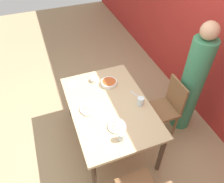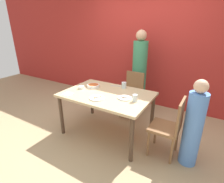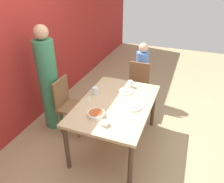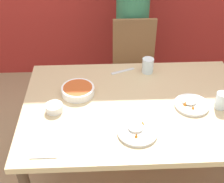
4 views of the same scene
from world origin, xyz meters
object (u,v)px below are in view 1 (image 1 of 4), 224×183
at_px(person_adult, 192,84).
at_px(chair_adult_spot, 167,106).
at_px(plate_rice_adult, 90,108).
at_px(glass_water_tall, 121,136).
at_px(bowl_curry, 109,83).

bearing_deg(person_adult, chair_adult_spot, -90.00).
distance_m(plate_rice_adult, glass_water_tall, 0.58).
relative_size(person_adult, glass_water_tall, 16.04).
relative_size(person_adult, plate_rice_adult, 7.40).
distance_m(chair_adult_spot, glass_water_tall, 1.03).
bearing_deg(bowl_curry, glass_water_tall, -11.46).
relative_size(person_adult, bowl_curry, 7.85).
height_order(plate_rice_adult, glass_water_tall, glass_water_tall).
xyz_separation_m(plate_rice_adult, glass_water_tall, (0.54, 0.20, 0.04)).
bearing_deg(glass_water_tall, person_adult, 109.92).
height_order(person_adult, plate_rice_adult, person_adult).
distance_m(person_adult, plate_rice_adult, 1.41).
bearing_deg(plate_rice_adult, person_adult, 85.64).
height_order(chair_adult_spot, person_adult, person_adult).
distance_m(person_adult, glass_water_tall, 1.28).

